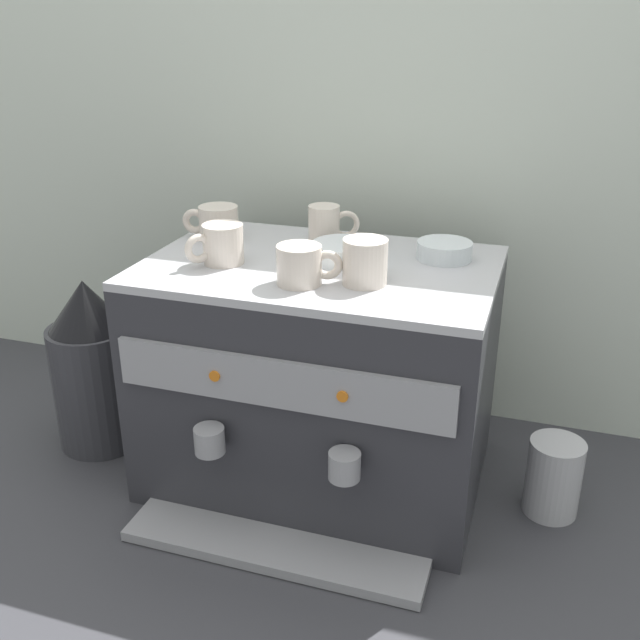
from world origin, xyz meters
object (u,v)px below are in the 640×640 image
ceramic_bowl_0 (444,251)px  milk_pitcher (554,477)px  ceramic_cup_1 (221,244)px  ceramic_cup_4 (326,225)px  ceramic_cup_2 (300,265)px  ceramic_bowl_1 (344,252)px  espresso_machine (319,375)px  coffee_grinder (94,367)px  ceramic_cup_0 (217,222)px  ceramic_cup_3 (366,261)px

ceramic_bowl_0 → milk_pitcher: (0.26, -0.09, -0.41)m
ceramic_bowl_0 → ceramic_cup_1: bearing=-158.3°
ceramic_cup_4 → ceramic_cup_2: bearing=-83.4°
ceramic_cup_1 → ceramic_bowl_0: bearing=21.7°
ceramic_cup_2 → ceramic_bowl_1: bearing=75.3°
espresso_machine → ceramic_cup_4: 0.31m
espresso_machine → milk_pitcher: espresso_machine is taller
coffee_grinder → milk_pitcher: coffee_grinder is taller
ceramic_cup_0 → ceramic_cup_2: bearing=-38.3°
espresso_machine → ceramic_bowl_0: ceramic_bowl_0 is taller
espresso_machine → ceramic_cup_0: ceramic_cup_0 is taller
ceramic_cup_3 → ceramic_bowl_1: size_ratio=1.01×
coffee_grinder → ceramic_cup_3: bearing=-3.4°
ceramic_cup_3 → milk_pitcher: ceramic_cup_3 is taller
espresso_machine → ceramic_bowl_0: (0.22, 0.10, 0.26)m
ceramic_bowl_1 → ceramic_cup_2: bearing=-104.7°
ceramic_cup_1 → ceramic_cup_4: bearing=48.9°
ceramic_cup_2 → ceramic_bowl_0: ceramic_cup_2 is taller
ceramic_cup_3 → ceramic_cup_4: bearing=124.8°
ceramic_cup_0 → ceramic_cup_3: bearing=-24.2°
ceramic_cup_0 → coffee_grinder: size_ratio=0.31×
ceramic_bowl_1 → milk_pitcher: 0.60m
ceramic_cup_3 → ceramic_bowl_1: (-0.07, 0.10, -0.02)m
ceramic_cup_3 → ceramic_bowl_1: ceramic_cup_3 is taller
coffee_grinder → ceramic_bowl_0: bearing=10.7°
ceramic_cup_2 → ceramic_cup_3: 0.12m
ceramic_bowl_0 → milk_pitcher: size_ratio=0.68×
ceramic_cup_0 → ceramic_cup_1: bearing=-61.6°
ceramic_cup_0 → ceramic_cup_1: (0.08, -0.15, 0.00)m
ceramic_cup_0 → ceramic_cup_3: 0.40m
ceramic_bowl_1 → milk_pitcher: size_ratio=0.77×
ceramic_cup_4 → milk_pitcher: 0.67m
ceramic_cup_4 → milk_pitcher: (0.50, -0.10, -0.44)m
ceramic_bowl_0 → ceramic_bowl_1: (-0.18, -0.07, 0.00)m
ceramic_cup_2 → ceramic_cup_3: ceramic_cup_3 is taller
ceramic_cup_1 → ceramic_cup_2: (0.18, -0.06, -0.00)m
ceramic_cup_1 → milk_pitcher: 0.79m
espresso_machine → ceramic_bowl_1: (0.04, 0.03, 0.26)m
ceramic_cup_0 → espresso_machine: bearing=-19.8°
ceramic_cup_2 → ceramic_cup_1: bearing=162.0°
ceramic_cup_2 → ceramic_bowl_1: size_ratio=0.96×
ceramic_cup_3 → milk_pitcher: bearing=13.9°
ceramic_cup_1 → espresso_machine: bearing=16.9°
milk_pitcher → ceramic_cup_1: bearing=-173.7°
ceramic_cup_2 → ceramic_bowl_0: bearing=44.7°
ceramic_cup_4 → espresso_machine: bearing=-78.3°
ceramic_cup_0 → ceramic_cup_1: 0.17m
ceramic_cup_2 → ceramic_cup_4: 0.24m
ceramic_cup_3 → ceramic_cup_4: size_ratio=1.23×
espresso_machine → coffee_grinder: size_ratio=1.70×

